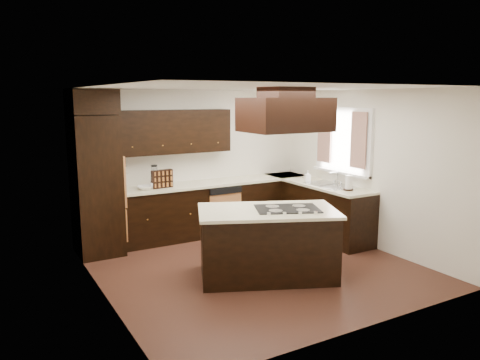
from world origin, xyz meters
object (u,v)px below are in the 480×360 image
at_px(range_hood, 285,115).
at_px(spice_rack, 162,179).
at_px(oven_column, 96,186).
at_px(island, 267,245).

distance_m(range_hood, spice_rack, 2.65).
xyz_separation_m(oven_column, spice_rack, (1.06, 0.01, 0.01)).
distance_m(oven_column, range_hood, 3.13).
distance_m(oven_column, island, 2.79).
relative_size(oven_column, range_hood, 2.02).
bearing_deg(range_hood, spice_rack, 109.84).
distance_m(oven_column, spice_rack, 1.06).
height_order(island, spice_rack, spice_rack).
xyz_separation_m(island, range_hood, (0.15, -0.16, 1.72)).
bearing_deg(spice_rack, oven_column, 172.36).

